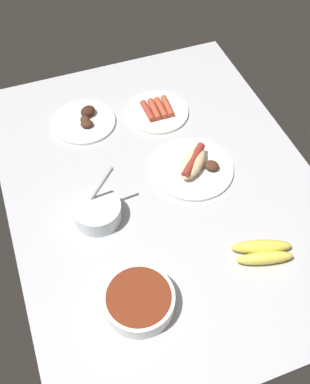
{
  "coord_description": "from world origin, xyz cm",
  "views": [
    {
      "loc": [
        -77.36,
        30.78,
        105.66
      ],
      "look_at": [
        -3.91,
        3.76,
        3.0
      ],
      "focal_mm": 42.5,
      "sensor_mm": 36.0,
      "label": 1
    }
  ],
  "objects_px": {
    "bowl_chili": "(139,300)",
    "bowl_coleslaw": "(97,211)",
    "plate_hotdog_assembled": "(194,166)",
    "plate_grilled_meat": "(85,121)",
    "banana_bunch": "(263,252)",
    "plate_sausages": "(158,111)"
  },
  "relations": [
    {
      "from": "bowl_chili",
      "to": "banana_bunch",
      "type": "bearing_deg",
      "value": -86.94
    },
    {
      "from": "plate_sausages",
      "to": "banana_bunch",
      "type": "bearing_deg",
      "value": -173.61
    },
    {
      "from": "plate_hotdog_assembled",
      "to": "bowl_coleslaw",
      "type": "xyz_separation_m",
      "value": [
        -0.07,
        0.32,
        0.01
      ]
    },
    {
      "from": "banana_bunch",
      "to": "plate_grilled_meat",
      "type": "bearing_deg",
      "value": 25.58
    },
    {
      "from": "plate_hotdog_assembled",
      "to": "banana_bunch",
      "type": "bearing_deg",
      "value": -171.06
    },
    {
      "from": "plate_grilled_meat",
      "to": "bowl_coleslaw",
      "type": "xyz_separation_m",
      "value": [
        -0.38,
        0.06,
        0.02
      ]
    },
    {
      "from": "plate_grilled_meat",
      "to": "plate_hotdog_assembled",
      "type": "height_order",
      "value": "plate_hotdog_assembled"
    },
    {
      "from": "plate_hotdog_assembled",
      "to": "banana_bunch",
      "type": "height_order",
      "value": "plate_hotdog_assembled"
    },
    {
      "from": "plate_sausages",
      "to": "plate_hotdog_assembled",
      "type": "bearing_deg",
      "value": -176.81
    },
    {
      "from": "banana_bunch",
      "to": "bowl_chili",
      "type": "bearing_deg",
      "value": 93.06
    },
    {
      "from": "plate_grilled_meat",
      "to": "plate_sausages",
      "type": "xyz_separation_m",
      "value": [
        -0.04,
        -0.24,
        -0.0
      ]
    },
    {
      "from": "plate_hotdog_assembled",
      "to": "plate_sausages",
      "type": "xyz_separation_m",
      "value": [
        0.27,
        0.02,
        -0.01
      ]
    },
    {
      "from": "bowl_coleslaw",
      "to": "plate_sausages",
      "type": "relative_size",
      "value": 0.74
    },
    {
      "from": "bowl_chili",
      "to": "banana_bunch",
      "type": "relative_size",
      "value": 1.06
    },
    {
      "from": "plate_sausages",
      "to": "banana_bunch",
      "type": "distance_m",
      "value": 0.61
    },
    {
      "from": "bowl_coleslaw",
      "to": "plate_sausages",
      "type": "distance_m",
      "value": 0.46
    },
    {
      "from": "plate_grilled_meat",
      "to": "plate_sausages",
      "type": "height_order",
      "value": "plate_grilled_meat"
    },
    {
      "from": "bowl_chili",
      "to": "banana_bunch",
      "type": "height_order",
      "value": "bowl_chili"
    },
    {
      "from": "plate_hotdog_assembled",
      "to": "plate_sausages",
      "type": "height_order",
      "value": "plate_hotdog_assembled"
    },
    {
      "from": "plate_grilled_meat",
      "to": "plate_hotdog_assembled",
      "type": "relative_size",
      "value": 0.84
    },
    {
      "from": "bowl_chili",
      "to": "bowl_coleslaw",
      "type": "bearing_deg",
      "value": 4.67
    },
    {
      "from": "bowl_chili",
      "to": "plate_hotdog_assembled",
      "type": "height_order",
      "value": "plate_hotdog_assembled"
    }
  ]
}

